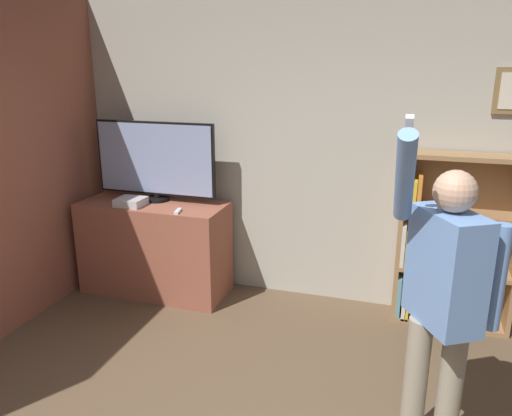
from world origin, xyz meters
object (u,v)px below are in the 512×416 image
(game_console, at_px, (131,202))
(person, at_px, (443,292))
(bookshelf, at_px, (444,245))
(television, at_px, (155,160))

(game_console, bearing_deg, person, -25.62)
(game_console, relative_size, bookshelf, 0.17)
(game_console, height_order, person, person)
(television, xyz_separation_m, person, (2.45, -1.47, -0.27))
(game_console, xyz_separation_m, person, (2.59, -1.24, 0.07))
(game_console, distance_m, person, 2.88)
(bookshelf, xyz_separation_m, person, (-0.10, -1.58, 0.30))
(game_console, distance_m, bookshelf, 2.72)
(television, relative_size, person, 0.61)
(person, bearing_deg, television, -151.84)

